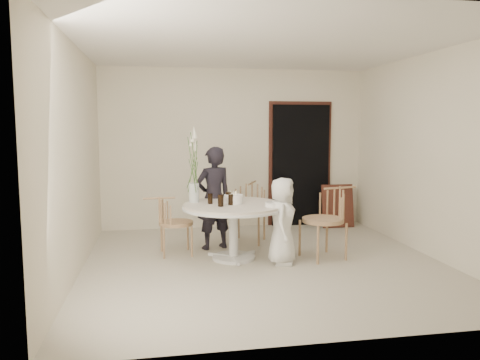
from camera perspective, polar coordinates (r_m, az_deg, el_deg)
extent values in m
plane|color=beige|center=(6.05, 2.93, -10.06)|extent=(4.50, 4.50, 0.00)
plane|color=white|center=(5.88, 3.09, 16.05)|extent=(4.50, 4.50, 0.00)
plane|color=#F4E5CC|center=(8.02, -0.62, 3.84)|extent=(4.50, 0.00, 4.50)
plane|color=#F4E5CC|center=(3.66, 10.96, 0.51)|extent=(4.50, 0.00, 4.50)
plane|color=#F4E5CC|center=(5.74, -19.46, 2.40)|extent=(0.00, 4.50, 4.50)
plane|color=#F4E5CC|center=(6.69, 22.17, 2.82)|extent=(0.00, 4.50, 4.50)
cube|color=black|center=(8.24, 7.37, 1.77)|extent=(1.00, 0.10, 2.10)
cube|color=#5B271F|center=(8.28, 7.29, 2.21)|extent=(1.12, 0.03, 2.22)
cylinder|color=silver|center=(6.22, -0.78, -9.40)|extent=(0.56, 0.56, 0.04)
cylinder|color=silver|center=(6.14, -0.78, -6.48)|extent=(0.12, 0.12, 0.65)
cylinder|color=silver|center=(6.07, -0.79, -3.35)|extent=(1.33, 1.33, 0.03)
cylinder|color=beige|center=(6.06, -0.79, -3.12)|extent=(1.30, 1.30, 0.04)
cube|color=#5B271F|center=(8.22, 11.82, -3.12)|extent=(0.56, 0.17, 0.74)
cylinder|color=tan|center=(6.90, -1.03, -6.00)|extent=(0.03, 0.03, 0.46)
cylinder|color=tan|center=(6.81, 2.30, -6.18)|extent=(0.03, 0.03, 0.46)
cylinder|color=tan|center=(7.29, -0.18, -5.32)|extent=(0.03, 0.03, 0.46)
cylinder|color=tan|center=(7.20, 2.98, -5.48)|extent=(0.03, 0.03, 0.46)
cylinder|color=tan|center=(7.00, 1.02, -3.74)|extent=(0.51, 0.51, 0.05)
cylinder|color=tan|center=(6.35, 7.29, -7.02)|extent=(0.03, 0.03, 0.49)
cylinder|color=tan|center=(6.00, 9.47, -7.87)|extent=(0.03, 0.03, 0.49)
cylinder|color=tan|center=(6.59, 10.54, -6.59)|extent=(0.03, 0.03, 0.49)
cylinder|color=tan|center=(6.24, 12.82, -7.37)|extent=(0.03, 0.03, 0.49)
cylinder|color=tan|center=(6.23, 10.08, -4.83)|extent=(0.54, 0.54, 0.05)
cylinder|color=tan|center=(6.29, -5.90, -7.49)|extent=(0.03, 0.03, 0.41)
cylinder|color=tan|center=(6.64, -6.37, -6.74)|extent=(0.03, 0.03, 0.41)
cylinder|color=tan|center=(6.25, -9.26, -7.64)|extent=(0.03, 0.03, 0.41)
cylinder|color=tan|center=(6.60, -9.55, -6.87)|extent=(0.03, 0.03, 0.41)
cylinder|color=tan|center=(6.39, -7.80, -5.22)|extent=(0.46, 0.46, 0.05)
imported|color=black|center=(6.60, -3.24, -2.22)|extent=(0.61, 0.50, 1.45)
imported|color=white|center=(5.91, 5.17, -5.00)|extent=(0.51, 0.62, 1.10)
cylinder|color=white|center=(6.08, -0.80, -2.35)|extent=(0.24, 0.24, 0.12)
cylinder|color=#F7E29C|center=(6.07, -0.80, -1.57)|extent=(0.01, 0.01, 0.05)
cylinder|color=#F7E29C|center=(6.10, -0.48, -1.52)|extent=(0.01, 0.01, 0.05)
cylinder|color=#F7E29C|center=(6.08, -1.19, -1.55)|extent=(0.01, 0.01, 0.05)
cylinder|color=#F7E29C|center=(6.03, -0.56, -1.61)|extent=(0.01, 0.01, 0.05)
cylinder|color=black|center=(5.87, -2.37, -2.51)|extent=(0.09, 0.09, 0.15)
cylinder|color=black|center=(5.97, -1.14, -2.40)|extent=(0.09, 0.09, 0.14)
cylinder|color=black|center=(6.07, -3.65, -2.27)|extent=(0.07, 0.07, 0.14)
cylinder|color=black|center=(6.10, -1.41, -2.16)|extent=(0.09, 0.09, 0.15)
cylinder|color=white|center=(5.86, 4.17, -2.99)|extent=(0.23, 0.23, 0.06)
cylinder|color=silver|center=(6.22, -5.64, -1.53)|extent=(0.14, 0.14, 0.25)
cylinder|color=#40672C|center=(6.20, -5.45, 1.40)|extent=(0.01, 0.01, 0.64)
cone|color=white|center=(6.18, -5.48, 4.34)|extent=(0.06, 0.06, 0.16)
cylinder|color=#40672C|center=(6.21, -5.80, 1.66)|extent=(0.01, 0.01, 0.69)
cone|color=white|center=(6.19, -5.83, 4.84)|extent=(0.06, 0.06, 0.16)
cylinder|color=#40672C|center=(6.17, -5.89, 1.88)|extent=(0.01, 0.01, 0.75)
cone|color=white|center=(6.15, -5.93, 5.34)|extent=(0.06, 0.06, 0.16)
cylinder|color=#40672C|center=(6.16, -5.55, 2.13)|extent=(0.01, 0.01, 0.80)
cone|color=white|center=(6.14, -5.59, 5.85)|extent=(0.06, 0.06, 0.16)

